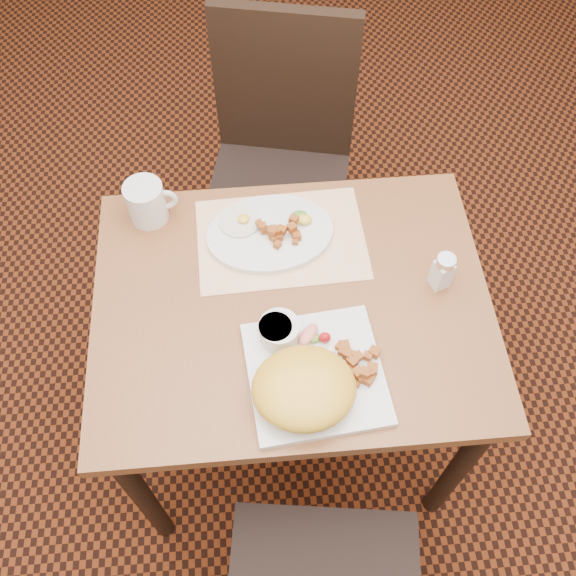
{
  "coord_description": "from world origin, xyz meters",
  "views": [
    {
      "loc": [
        -0.07,
        -0.74,
        1.99
      ],
      "look_at": [
        -0.01,
        -0.01,
        0.82
      ],
      "focal_mm": 40.0,
      "sensor_mm": 36.0,
      "label": 1
    }
  ],
  "objects_px": {
    "coffee_mug": "(147,202)",
    "table": "(292,325)",
    "plate_oval": "(270,233)",
    "chair_far": "(280,156)",
    "salt_shaker": "(442,271)",
    "plate_square": "(315,374)"
  },
  "relations": [
    {
      "from": "table",
      "to": "salt_shaker",
      "type": "distance_m",
      "value": 0.38
    },
    {
      "from": "plate_oval",
      "to": "salt_shaker",
      "type": "relative_size",
      "value": 3.05
    },
    {
      "from": "table",
      "to": "plate_square",
      "type": "relative_size",
      "value": 3.21
    },
    {
      "from": "plate_square",
      "to": "coffee_mug",
      "type": "height_order",
      "value": "coffee_mug"
    },
    {
      "from": "table",
      "to": "plate_oval",
      "type": "relative_size",
      "value": 2.96
    },
    {
      "from": "table",
      "to": "salt_shaker",
      "type": "relative_size",
      "value": 9.0
    },
    {
      "from": "plate_square",
      "to": "coffee_mug",
      "type": "relative_size",
      "value": 2.27
    },
    {
      "from": "coffee_mug",
      "to": "salt_shaker",
      "type": "bearing_deg",
      "value": -21.03
    },
    {
      "from": "chair_far",
      "to": "salt_shaker",
      "type": "relative_size",
      "value": 9.7
    },
    {
      "from": "table",
      "to": "chair_far",
      "type": "distance_m",
      "value": 0.66
    },
    {
      "from": "coffee_mug",
      "to": "table",
      "type": "bearing_deg",
      "value": -40.33
    },
    {
      "from": "plate_square",
      "to": "coffee_mug",
      "type": "distance_m",
      "value": 0.58
    },
    {
      "from": "plate_square",
      "to": "coffee_mug",
      "type": "xyz_separation_m",
      "value": [
        -0.36,
        0.46,
        0.05
      ]
    },
    {
      "from": "plate_square",
      "to": "salt_shaker",
      "type": "height_order",
      "value": "salt_shaker"
    },
    {
      "from": "table",
      "to": "plate_square",
      "type": "distance_m",
      "value": 0.22
    },
    {
      "from": "plate_oval",
      "to": "coffee_mug",
      "type": "bearing_deg",
      "value": 163.22
    },
    {
      "from": "table",
      "to": "salt_shaker",
      "type": "bearing_deg",
      "value": 3.5
    },
    {
      "from": "salt_shaker",
      "to": "coffee_mug",
      "type": "bearing_deg",
      "value": 158.97
    },
    {
      "from": "salt_shaker",
      "to": "table",
      "type": "bearing_deg",
      "value": -176.5
    },
    {
      "from": "plate_oval",
      "to": "coffee_mug",
      "type": "height_order",
      "value": "coffee_mug"
    },
    {
      "from": "table",
      "to": "coffee_mug",
      "type": "xyz_separation_m",
      "value": [
        -0.32,
        0.28,
        0.16
      ]
    },
    {
      "from": "table",
      "to": "plate_square",
      "type": "bearing_deg",
      "value": -79.9
    }
  ]
}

